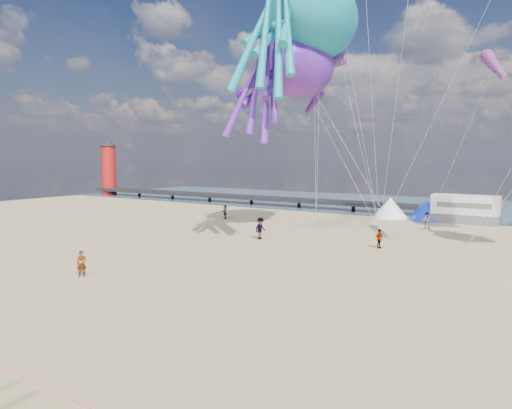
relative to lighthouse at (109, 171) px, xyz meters
name	(u,v)px	position (x,y,z in m)	size (l,w,h in m)	color
ground	(147,331)	(56.00, -44.00, -4.50)	(120.00, 120.00, 0.00)	tan
water	(435,207)	(56.00, 11.00, -4.48)	(120.00, 120.00, 0.00)	#325160
pier	(230,196)	(28.00, 0.00, -3.50)	(60.00, 3.00, 0.50)	black
lighthouse	(109,171)	(0.00, 0.00, 0.00)	(2.60, 2.60, 9.00)	#A5140F
motorhome_0	(465,209)	(62.00, -4.00, -3.00)	(6.60, 2.50, 3.00)	silver
tent_white	(390,207)	(54.00, -4.00, -3.30)	(4.00, 4.00, 2.40)	white
tent_blue	(426,210)	(58.00, -4.00, -3.30)	(4.00, 4.00, 2.40)	#1933CC
rope_line	(30,381)	(56.00, -49.00, -4.48)	(0.03, 0.03, 34.00)	#F2338C
standing_person	(82,264)	(46.46, -40.09, -3.73)	(0.56, 0.37, 1.55)	tan
beachgoer_1	(426,221)	(59.52, -10.69, -3.65)	(0.83, 0.54, 1.69)	#7F6659
beachgoer_2	(260,228)	(48.78, -23.97, -3.56)	(0.91, 0.71, 1.88)	#7F6659
beachgoer_3	(379,239)	(58.58, -22.25, -3.75)	(0.97, 0.56, 1.50)	#7F6659
beachgoer_4	(225,212)	(38.41, -15.18, -3.73)	(0.91, 0.38, 1.55)	#7F6659
sandbag_a	(316,230)	(50.97, -17.52, -4.39)	(0.50, 0.35, 0.22)	gray
sandbag_b	(398,237)	(58.57, -16.97, -4.39)	(0.50, 0.35, 0.22)	gray
sandbag_c	(469,244)	(64.28, -17.15, -4.39)	(0.50, 0.35, 0.22)	gray
sandbag_d	(424,231)	(59.68, -12.21, -4.39)	(0.50, 0.35, 0.22)	gray
sandbag_e	(380,232)	(56.40, -15.23, -4.39)	(0.50, 0.35, 0.22)	gray
kite_octopus_teal	(313,16)	(51.90, -20.59, 14.35)	(5.10, 11.90, 13.60)	teal
kite_octopus_purple	(299,65)	(50.59, -20.65, 10.45)	(4.55, 10.63, 12.14)	#5A1F9C
windsock_left	(320,68)	(51.81, -19.01, 10.35)	(1.10, 7.76, 7.76)	red
windsock_mid	(495,66)	(65.84, -20.88, 8.74)	(1.00, 5.80, 5.80)	red
windsock_right	(313,104)	(50.14, -16.81, 7.59)	(0.90, 4.68, 4.68)	red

